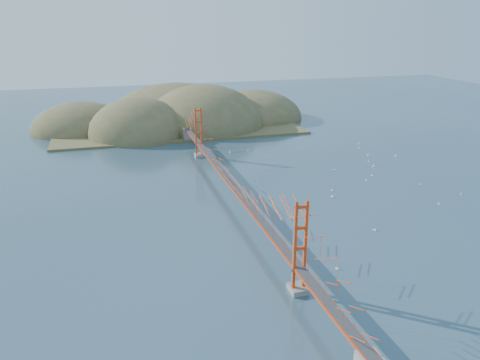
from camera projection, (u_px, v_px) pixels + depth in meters
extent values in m
plane|color=#314E62|center=(232.00, 202.00, 83.40)|extent=(320.00, 320.00, 0.00)
cube|color=gray|center=(298.00, 289.00, 56.06)|extent=(2.00, 2.40, 0.70)
cube|color=gray|center=(199.00, 155.00, 110.52)|extent=(2.00, 2.40, 0.70)
cube|color=#C03A15|center=(232.00, 185.00, 82.32)|extent=(1.40, 92.00, 0.16)
cube|color=#C03A15|center=(232.00, 186.00, 82.39)|extent=(1.33, 92.00, 0.24)
cube|color=#38383A|center=(232.00, 184.00, 82.29)|extent=(1.19, 92.00, 0.03)
cube|color=gray|center=(187.00, 135.00, 124.61)|extent=(2.20, 2.60, 3.30)
cube|color=brown|center=(177.00, 126.00, 141.41)|extent=(70.00, 40.00, 0.60)
ellipsoid|color=brown|center=(139.00, 135.00, 131.09)|extent=(28.00, 28.00, 21.00)
ellipsoid|color=brown|center=(204.00, 126.00, 141.77)|extent=(36.00, 36.00, 25.00)
ellipsoid|color=brown|center=(253.00, 118.00, 153.74)|extent=(32.00, 32.00, 18.00)
ellipsoid|color=brown|center=(81.00, 129.00, 137.80)|extent=(28.00, 28.00, 16.00)
ellipsoid|color=brown|center=(177.00, 117.00, 154.72)|extent=(44.00, 44.00, 22.00)
cube|color=white|center=(369.00, 162.00, 106.70)|extent=(0.23, 0.51, 0.09)
cylinder|color=white|center=(369.00, 160.00, 106.61)|extent=(0.01, 0.01, 0.54)
cube|color=white|center=(366.00, 180.00, 94.40)|extent=(0.38, 0.56, 0.10)
cylinder|color=white|center=(366.00, 179.00, 94.30)|extent=(0.02, 0.02, 0.59)
cube|color=white|center=(372.00, 175.00, 97.25)|extent=(0.21, 0.53, 0.09)
cylinder|color=white|center=(372.00, 174.00, 97.15)|extent=(0.02, 0.02, 0.56)
cube|color=white|center=(302.00, 149.00, 116.87)|extent=(0.58, 0.35, 0.10)
cylinder|color=white|center=(302.00, 148.00, 116.77)|extent=(0.02, 0.02, 0.60)
cube|color=white|center=(420.00, 184.00, 92.05)|extent=(0.51, 0.43, 0.09)
cylinder|color=white|center=(421.00, 183.00, 91.96)|extent=(0.01, 0.01, 0.55)
cube|color=white|center=(337.00, 269.00, 61.14)|extent=(0.34, 0.58, 0.10)
cylinder|color=white|center=(337.00, 267.00, 61.04)|extent=(0.02, 0.02, 0.60)
cube|color=white|center=(396.00, 156.00, 110.64)|extent=(0.56, 0.22, 0.10)
cylinder|color=white|center=(396.00, 155.00, 110.54)|extent=(0.02, 0.02, 0.59)
cube|color=white|center=(248.00, 150.00, 115.82)|extent=(0.49, 0.20, 0.09)
cylinder|color=white|center=(248.00, 149.00, 115.73)|extent=(0.01, 0.01, 0.53)
cube|color=white|center=(334.00, 170.00, 100.92)|extent=(0.60, 0.49, 0.11)
cylinder|color=white|center=(334.00, 168.00, 100.81)|extent=(0.02, 0.02, 0.65)
cube|color=white|center=(461.00, 194.00, 86.90)|extent=(0.48, 0.47, 0.09)
cylinder|color=white|center=(461.00, 193.00, 86.81)|extent=(0.01, 0.01, 0.55)
cube|color=white|center=(358.00, 144.00, 121.57)|extent=(0.51, 0.33, 0.09)
cylinder|color=white|center=(359.00, 143.00, 121.49)|extent=(0.01, 0.01, 0.53)
cube|color=white|center=(375.00, 230.00, 72.30)|extent=(0.40, 0.59, 0.10)
cylinder|color=white|center=(375.00, 228.00, 72.20)|extent=(0.02, 0.02, 0.62)
cube|color=white|center=(230.00, 152.00, 114.04)|extent=(0.60, 0.50, 0.11)
cylinder|color=white|center=(230.00, 151.00, 113.93)|extent=(0.02, 0.02, 0.65)
cube|color=white|center=(332.00, 190.00, 88.95)|extent=(0.27, 0.51, 0.09)
cylinder|color=white|center=(332.00, 189.00, 88.87)|extent=(0.01, 0.01, 0.53)
cube|color=white|center=(439.00, 204.00, 82.36)|extent=(0.33, 0.51, 0.09)
cylinder|color=white|center=(439.00, 203.00, 82.28)|extent=(0.01, 0.01, 0.53)
cube|color=white|center=(368.00, 155.00, 111.48)|extent=(0.31, 0.63, 0.11)
cylinder|color=white|center=(368.00, 154.00, 111.38)|extent=(0.02, 0.02, 0.65)
cube|color=white|center=(359.00, 148.00, 117.58)|extent=(0.35, 0.49, 0.09)
cylinder|color=white|center=(359.00, 147.00, 117.49)|extent=(0.01, 0.01, 0.52)
cube|color=white|center=(373.00, 167.00, 102.89)|extent=(0.64, 0.30, 0.11)
cylinder|color=white|center=(374.00, 165.00, 102.78)|extent=(0.02, 0.02, 0.67)
cube|color=white|center=(332.00, 197.00, 85.77)|extent=(0.35, 0.66, 0.11)
cylinder|color=white|center=(332.00, 195.00, 85.65)|extent=(0.02, 0.02, 0.69)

